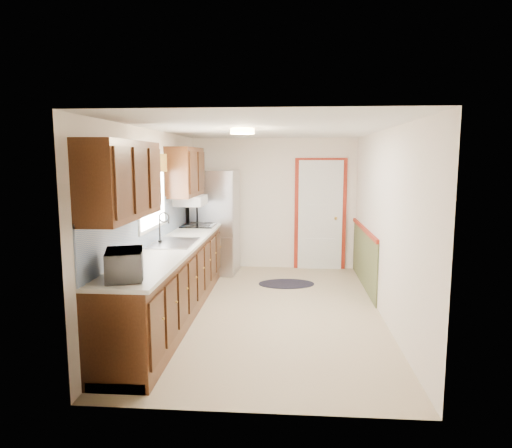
# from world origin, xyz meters

# --- Properties ---
(room_shell) EXTENTS (3.20, 5.20, 2.52)m
(room_shell) POSITION_xyz_m (0.00, 0.00, 1.20)
(room_shell) COLOR tan
(room_shell) RESTS_ON ground
(kitchen_run) EXTENTS (0.63, 4.00, 2.20)m
(kitchen_run) POSITION_xyz_m (-1.24, -0.29, 0.81)
(kitchen_run) COLOR #391C0D
(kitchen_run) RESTS_ON ground
(back_wall_trim) EXTENTS (1.12, 2.30, 2.08)m
(back_wall_trim) POSITION_xyz_m (0.99, 2.21, 0.89)
(back_wall_trim) COLOR maroon
(back_wall_trim) RESTS_ON ground
(ceiling_fixture) EXTENTS (0.30, 0.30, 0.06)m
(ceiling_fixture) POSITION_xyz_m (-0.30, -0.20, 2.36)
(ceiling_fixture) COLOR #FFD88C
(ceiling_fixture) RESTS_ON room_shell
(microwave) EXTENTS (0.40, 0.54, 0.33)m
(microwave) POSITION_xyz_m (-1.20, -1.95, 1.10)
(microwave) COLOR white
(microwave) RESTS_ON kitchen_run
(refrigerator) EXTENTS (0.80, 0.78, 1.83)m
(refrigerator) POSITION_xyz_m (-1.02, 2.05, 0.91)
(refrigerator) COLOR #B7B7BC
(refrigerator) RESTS_ON ground
(rug) EXTENTS (0.96, 0.67, 0.01)m
(rug) POSITION_xyz_m (0.25, 1.33, 0.01)
(rug) COLOR black
(rug) RESTS_ON ground
(cooktop) EXTENTS (0.52, 0.63, 0.02)m
(cooktop) POSITION_xyz_m (-1.19, 1.40, 0.95)
(cooktop) COLOR black
(cooktop) RESTS_ON kitchen_run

